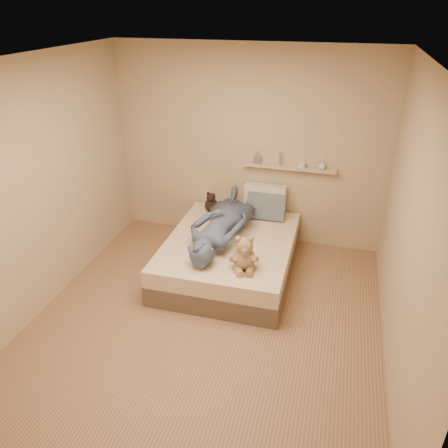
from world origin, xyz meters
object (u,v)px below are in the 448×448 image
(game_console, at_px, (203,251))
(pillow_grey, at_px, (266,206))
(bed, at_px, (230,255))
(dark_plush, at_px, (211,203))
(teddy_bear, at_px, (244,256))
(person, at_px, (223,221))
(wall_shelf, at_px, (289,168))
(pillow_cream, at_px, (265,199))

(game_console, bearing_deg, pillow_grey, 69.71)
(bed, bearing_deg, dark_plush, 122.76)
(bed, relative_size, teddy_bear, 4.63)
(bed, height_order, person, person)
(teddy_bear, height_order, wall_shelf, wall_shelf)
(person, bearing_deg, bed, 156.50)
(bed, xyz_separation_m, game_console, (-0.16, -0.59, 0.37))
(teddy_bear, bearing_deg, pillow_grey, 89.59)
(bed, height_order, teddy_bear, teddy_bear)
(dark_plush, bearing_deg, pillow_grey, 0.73)
(dark_plush, relative_size, wall_shelf, 0.24)
(bed, distance_m, teddy_bear, 0.77)
(teddy_bear, bearing_deg, person, 122.34)
(pillow_cream, bearing_deg, wall_shelf, 15.68)
(game_console, distance_m, wall_shelf, 1.73)
(person, bearing_deg, wall_shelf, -122.36)
(teddy_bear, bearing_deg, dark_plush, 120.36)
(pillow_grey, bearing_deg, wall_shelf, 42.87)
(bed, bearing_deg, wall_shelf, 58.82)
(person, bearing_deg, teddy_bear, 127.37)
(game_console, height_order, teddy_bear, teddy_bear)
(game_console, xyz_separation_m, person, (0.06, 0.64, 0.06))
(bed, distance_m, dark_plush, 0.88)
(game_console, bearing_deg, bed, 74.94)
(bed, relative_size, pillow_cream, 3.45)
(person, height_order, wall_shelf, wall_shelf)
(teddy_bear, xyz_separation_m, pillow_grey, (0.01, 1.28, 0.00))
(bed, height_order, game_console, game_console)
(teddy_bear, distance_m, dark_plush, 1.47)
(pillow_grey, bearing_deg, game_console, -110.29)
(dark_plush, bearing_deg, person, -61.76)
(dark_plush, bearing_deg, wall_shelf, 13.03)
(pillow_cream, xyz_separation_m, pillow_grey, (0.05, -0.14, -0.03))
(game_console, distance_m, teddy_bear, 0.46)
(wall_shelf, bearing_deg, pillow_grey, -137.13)
(pillow_cream, xyz_separation_m, person, (-0.37, -0.77, 0.00))
(bed, relative_size, game_console, 10.72)
(dark_plush, height_order, pillow_grey, pillow_grey)
(pillow_grey, xyz_separation_m, person, (-0.42, -0.63, 0.03))
(pillow_cream, bearing_deg, game_console, -106.75)
(dark_plush, height_order, pillow_cream, pillow_cream)
(teddy_bear, distance_m, pillow_cream, 1.42)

